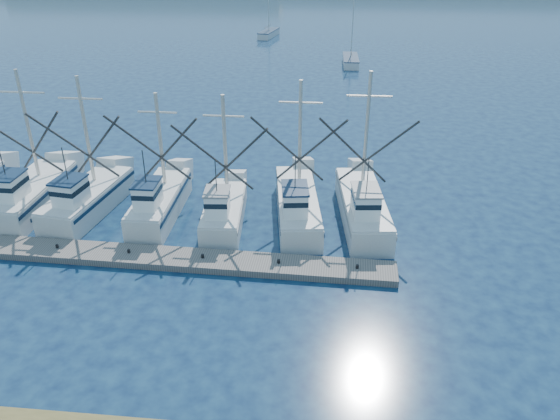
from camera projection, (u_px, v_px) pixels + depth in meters
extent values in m
plane|color=#0C1935|center=(316.00, 360.00, 22.25)|extent=(500.00, 500.00, 0.00)
cube|color=slate|center=(129.00, 256.00, 28.94)|extent=(28.09, 2.55, 0.37)
cube|color=silver|center=(32.00, 197.00, 33.85)|extent=(2.70, 7.71, 1.59)
cube|color=white|center=(9.00, 188.00, 31.39)|extent=(1.56, 1.88, 1.50)
cylinder|color=#B7B2A8|center=(28.00, 125.00, 33.07)|extent=(0.22, 0.22, 6.78)
cube|color=silver|center=(88.00, 201.00, 33.42)|extent=(3.38, 7.67, 1.49)
cube|color=white|center=(70.00, 193.00, 31.05)|extent=(1.64, 1.98, 1.50)
cylinder|color=#B7B2A8|center=(86.00, 131.00, 32.65)|extent=(0.22, 0.22, 6.64)
cube|color=silver|center=(160.00, 204.00, 33.01)|extent=(2.24, 7.43, 1.51)
cube|color=white|center=(148.00, 196.00, 30.64)|extent=(1.26, 1.82, 1.50)
cylinder|color=#B7B2A8|center=(160.00, 140.00, 32.43)|extent=(0.22, 0.22, 5.76)
cube|color=silver|center=(224.00, 212.00, 32.34)|extent=(2.67, 6.72, 1.27)
cube|color=white|center=(218.00, 204.00, 30.22)|extent=(1.37, 1.70, 1.50)
cylinder|color=#B7B2A8|center=(225.00, 147.00, 31.61)|extent=(0.22, 0.22, 6.16)
cube|color=silver|center=(297.00, 207.00, 32.84)|extent=(3.43, 8.85, 1.43)
cube|color=white|center=(295.00, 201.00, 30.21)|extent=(1.60, 2.26, 1.50)
cylinder|color=#B7B2A8|center=(300.00, 135.00, 32.28)|extent=(0.22, 0.22, 6.58)
cube|color=silver|center=(362.00, 209.00, 32.46)|extent=(3.24, 8.77, 1.50)
cube|color=white|center=(365.00, 203.00, 29.83)|extent=(1.57, 2.22, 1.50)
cylinder|color=#B7B2A8|center=(366.00, 132.00, 31.75)|extent=(0.22, 0.22, 7.11)
cube|color=silver|center=(351.00, 61.00, 69.05)|extent=(1.99, 6.36, 0.90)
cylinder|color=#B7B2A8|center=(352.00, 27.00, 67.44)|extent=(0.12, 0.12, 7.20)
cube|color=silver|center=(269.00, 34.00, 86.28)|extent=(2.85, 6.49, 0.90)
cylinder|color=#B7B2A8|center=(269.00, 7.00, 84.66)|extent=(0.12, 0.12, 7.20)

